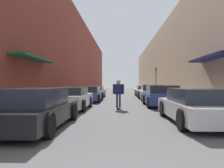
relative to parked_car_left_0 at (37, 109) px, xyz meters
The scene contains 15 objects.
ground 20.33m from the parked_car_left_0, 82.24° to the left, with size 141.48×141.48×0.00m, color #515154.
curb_strip_left 26.63m from the parked_car_left_0, 93.96° to the left, with size 1.80×64.31×0.12m.
curb_strip_right 27.56m from the parked_car_left_0, 74.58° to the left, with size 1.80×64.31×0.12m.
building_row_left 27.40m from the parked_car_left_0, 100.12° to the left, with size 4.90×64.31×10.80m.
building_row_right 28.73m from the parked_car_left_0, 68.94° to the left, with size 4.90×64.31×9.13m.
parked_car_left_0 is the anchor object (origin of this frame).
parked_car_left_1 5.06m from the parked_car_left_0, 90.09° to the left, with size 1.89×3.96×1.23m.
parked_car_left_2 10.30m from the parked_car_left_0, 88.79° to the left, with size 1.97×4.16×1.21m.
parked_car_left_3 15.46m from the parked_car_left_0, 89.77° to the left, with size 2.03×4.22×1.19m.
parked_car_right_0 5.50m from the parked_car_left_0, 11.33° to the left, with size 1.87×4.75×1.25m.
parked_car_right_1 8.70m from the parked_car_left_0, 52.49° to the left, with size 2.08×3.95×1.32m.
parked_car_right_2 13.03m from the parked_car_left_0, 65.61° to the left, with size 2.01×4.64×1.33m.
parked_car_right_3 18.15m from the parked_car_left_0, 72.57° to the left, with size 2.05×4.43×1.18m.
skateboarder 5.92m from the parked_car_left_0, 63.88° to the left, with size 0.63×0.78×1.64m.
traffic_light 21.29m from the parked_car_left_0, 70.45° to the left, with size 0.16×0.22×3.26m.
Camera 1 is at (-0.05, -1.36, 1.43)m, focal length 35.00 mm.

